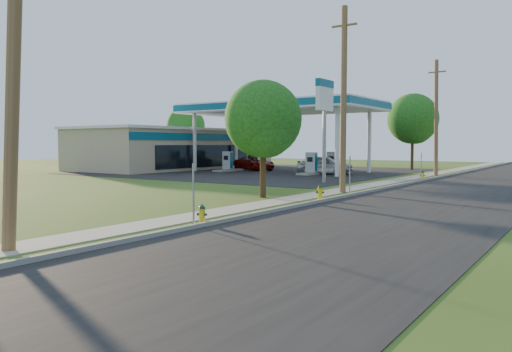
{
  "coord_description": "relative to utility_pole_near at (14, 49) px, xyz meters",
  "views": [
    {
      "loc": [
        10.67,
        -7.42,
        2.61
      ],
      "look_at": [
        0.0,
        8.0,
        1.4
      ],
      "focal_mm": 35.0,
      "sensor_mm": 36.0,
      "label": 1
    }
  ],
  "objects": [
    {
      "name": "ground_plane",
      "position": [
        0.6,
        1.0,
        -4.8
      ],
      "size": [
        140.0,
        140.0,
        0.0
      ],
      "primitive_type": "plane",
      "color": "#2C4514",
      "rests_on": "ground"
    },
    {
      "name": "road",
      "position": [
        5.1,
        11.0,
        -4.79
      ],
      "size": [
        8.0,
        120.0,
        0.02
      ],
      "primitive_type": "cube",
      "color": "black",
      "rests_on": "ground"
    },
    {
      "name": "curb",
      "position": [
        1.1,
        11.0,
        -4.73
      ],
      "size": [
        0.15,
        120.0,
        0.15
      ],
      "primitive_type": "cube",
      "color": "gray",
      "rests_on": "ground"
    },
    {
      "name": "sidewalk",
      "position": [
        -0.65,
        11.0,
        -4.79
      ],
      "size": [
        1.5,
        120.0,
        0.03
      ],
      "primitive_type": "cube",
      "color": "gray",
      "rests_on": "ground"
    },
    {
      "name": "forecourt",
      "position": [
        -15.4,
        33.0,
        -4.79
      ],
      "size": [
        26.0,
        28.0,
        0.02
      ],
      "primitive_type": "cube",
      "color": "black",
      "rests_on": "ground"
    },
    {
      "name": "utility_pole_near",
      "position": [
        0.0,
        0.0,
        0.0
      ],
      "size": [
        1.4,
        0.32,
        9.48
      ],
      "color": "brown",
      "rests_on": "ground"
    },
    {
      "name": "utility_pole_mid",
      "position": [
        -0.0,
        18.0,
        0.15
      ],
      "size": [
        1.4,
        0.32,
        9.8
      ],
      "color": "brown",
      "rests_on": "ground"
    },
    {
      "name": "utility_pole_far",
      "position": [
        -0.0,
        36.0,
        0.0
      ],
      "size": [
        1.4,
        0.32,
        9.5
      ],
      "color": "brown",
      "rests_on": "ground"
    },
    {
      "name": "sign_post_near",
      "position": [
        0.85,
        5.2,
        -3.8
      ],
      "size": [
        0.05,
        0.04,
        2.0
      ],
      "primitive_type": "cube",
      "color": "gray",
      "rests_on": "ground"
    },
    {
      "name": "sign_post_mid",
      "position": [
        0.85,
        17.0,
        -3.8
      ],
      "size": [
        0.05,
        0.04,
        2.0
      ],
      "primitive_type": "cube",
      "color": "gray",
      "rests_on": "ground"
    },
    {
      "name": "sign_post_far",
      "position": [
        0.85,
        29.2,
        -3.8
      ],
      "size": [
        0.05,
        0.04,
        2.0
      ],
      "primitive_type": "cube",
      "color": "gray",
      "rests_on": "ground"
    },
    {
      "name": "gas_canopy",
      "position": [
        -13.4,
        33.0,
        1.09
      ],
      "size": [
        18.18,
        9.18,
        6.4
      ],
      "color": "silver",
      "rests_on": "ground"
    },
    {
      "name": "fuel_pump_nw",
      "position": [
        -17.9,
        31.0,
        -4.08
      ],
      "size": [
        1.2,
        3.2,
        1.9
      ],
      "color": "gray",
      "rests_on": "ground"
    },
    {
      "name": "fuel_pump_ne",
      "position": [
        -8.9,
        31.0,
        -4.08
      ],
      "size": [
        1.2,
        3.2,
        1.9
      ],
      "color": "gray",
      "rests_on": "ground"
    },
    {
      "name": "fuel_pump_sw",
      "position": [
        -17.9,
        35.0,
        -4.08
      ],
      "size": [
        1.2,
        3.2,
        1.9
      ],
      "color": "gray",
      "rests_on": "ground"
    },
    {
      "name": "fuel_pump_se",
      "position": [
        -8.9,
        35.0,
        -4.08
      ],
      "size": [
        1.2,
        3.2,
        1.9
      ],
      "color": "gray",
      "rests_on": "ground"
    },
    {
      "name": "convenience_store",
      "position": [
        -26.38,
        33.0,
        -2.67
      ],
      "size": [
        10.4,
        22.4,
        4.25
      ],
      "color": "tan",
      "rests_on": "ground"
    },
    {
      "name": "price_pylon",
      "position": [
        -3.9,
        23.5,
        0.63
      ],
      "size": [
        0.34,
        2.04,
        6.85
      ],
      "color": "gray",
      "rests_on": "ground"
    },
    {
      "name": "tree_verge",
      "position": [
        -2.15,
        13.64,
        -1.14
      ],
      "size": [
        3.76,
        3.76,
        5.7
      ],
      "color": "#3C2A15",
      "rests_on": "ground"
    },
    {
      "name": "tree_lot",
      "position": [
        -4.28,
        43.8,
        0.14
      ],
      "size": [
        5.06,
        5.06,
        7.67
      ],
      "color": "#3C2A15",
      "rests_on": "ground"
    },
    {
      "name": "tree_back",
      "position": [
        -31.71,
        40.24,
        -0.11
      ],
      "size": [
        4.81,
        4.81,
        7.3
      ],
      "color": "#3C2A15",
      "rests_on": "ground"
    },
    {
      "name": "hydrant_near",
      "position": [
        0.76,
        5.71,
        -4.47
      ],
      "size": [
        0.35,
        0.31,
        0.67
      ],
      "color": "gold",
      "rests_on": "ground"
    },
    {
      "name": "hydrant_mid",
      "position": [
        0.62,
        14.2,
        -4.45
      ],
      "size": [
        0.37,
        0.33,
        0.72
      ],
      "color": "yellow",
      "rests_on": "ground"
    },
    {
      "name": "hydrant_far",
      "position": [
        0.7,
        30.05,
        -4.47
      ],
      "size": [
        0.35,
        0.31,
        0.68
      ],
      "color": "yellow",
      "rests_on": "ground"
    },
    {
      "name": "car_red",
      "position": [
        -16.98,
        34.13,
        -4.12
      ],
      "size": [
        5.45,
        4.07,
        1.38
      ],
      "primitive_type": "imported",
      "rotation": [
        0.0,
        0.0,
        1.16
      ],
      "color": "#680B07",
      "rests_on": "ground"
    },
    {
      "name": "car_silver",
      "position": [
        -8.17,
        32.12,
        -3.99
      ],
      "size": [
        5.07,
        2.89,
        1.63
      ],
      "primitive_type": "imported",
      "rotation": [
        0.0,
        0.0,
        1.78
      ],
      "color": "#ADB0B5",
      "rests_on": "ground"
    }
  ]
}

